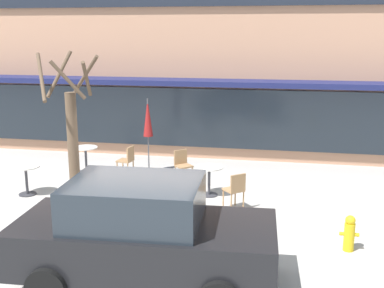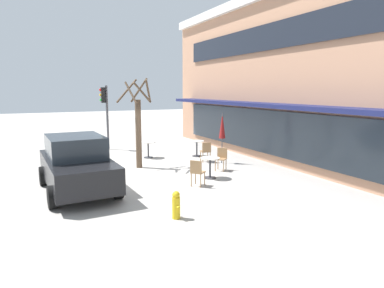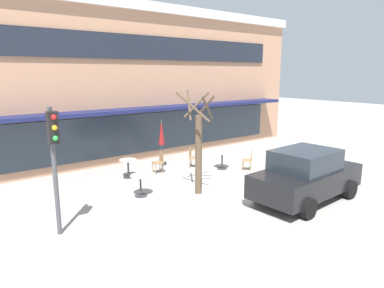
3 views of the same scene
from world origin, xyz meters
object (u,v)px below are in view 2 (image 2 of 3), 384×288
at_px(cafe_chair_2, 221,157).
at_px(cafe_table_streetside, 210,164).
at_px(cafe_table_near_wall, 197,146).
at_px(street_tree, 138,126).
at_px(traffic_light_pole, 105,107).
at_px(fire_hydrant, 176,205).
at_px(cafe_table_by_tree, 148,147).
at_px(cafe_chair_0, 197,171).
at_px(parked_sedan, 77,164).
at_px(patio_umbrella_green_folded, 222,126).
at_px(cafe_chair_1, 206,150).

bearing_deg(cafe_chair_2, cafe_table_streetside, -48.02).
bearing_deg(cafe_table_near_wall, street_tree, -70.94).
bearing_deg(cafe_table_streetside, traffic_light_pole, -164.58).
bearing_deg(fire_hydrant, cafe_chair_2, 137.65).
height_order(cafe_table_by_tree, cafe_chair_0, cafe_chair_0).
distance_m(cafe_chair_0, street_tree, 3.86).
relative_size(street_tree, traffic_light_pole, 1.08).
xyz_separation_m(cafe_table_by_tree, parked_sedan, (4.19, -3.72, 0.36)).
bearing_deg(cafe_chair_2, cafe_table_near_wall, 172.43).
bearing_deg(patio_umbrella_green_folded, cafe_chair_2, -31.38).
distance_m(cafe_table_streetside, fire_hydrant, 4.07).
height_order(parked_sedan, street_tree, street_tree).
bearing_deg(fire_hydrant, cafe_chair_1, 145.91).
distance_m(cafe_table_streetside, cafe_chair_2, 1.35).
distance_m(parked_sedan, fire_hydrant, 4.00).
distance_m(cafe_chair_1, cafe_chair_2, 1.66).
distance_m(cafe_chair_0, cafe_chair_2, 2.52).
xyz_separation_m(cafe_chair_0, traffic_light_pole, (-8.46, -1.23, 1.77)).
xyz_separation_m(cafe_table_streetside, fire_hydrant, (3.10, -2.64, -0.16)).
xyz_separation_m(cafe_table_streetside, cafe_chair_2, (-0.90, 1.00, 0.01)).
relative_size(cafe_table_near_wall, street_tree, 0.21).
distance_m(street_tree, fire_hydrant, 6.11).
distance_m(patio_umbrella_green_folded, traffic_light_pole, 6.85).
height_order(cafe_table_near_wall, street_tree, street_tree).
bearing_deg(cafe_table_near_wall, fire_hydrant, -30.00).
distance_m(cafe_chair_2, parked_sedan, 5.58).
relative_size(cafe_chair_2, traffic_light_pole, 0.26).
relative_size(cafe_chair_0, fire_hydrant, 1.26).
relative_size(cafe_table_streetside, patio_umbrella_green_folded, 0.35).
bearing_deg(cafe_table_streetside, cafe_chair_0, -49.95).
bearing_deg(patio_umbrella_green_folded, cafe_table_near_wall, -170.29).
distance_m(parked_sedan, street_tree, 3.74).
height_order(cafe_chair_1, parked_sedan, parked_sedan).
bearing_deg(cafe_chair_2, fire_hydrant, -42.35).
xyz_separation_m(patio_umbrella_green_folded, street_tree, (-0.73, -3.52, 0.10)).
bearing_deg(cafe_chair_1, cafe_table_near_wall, 170.65).
bearing_deg(patio_umbrella_green_folded, cafe_table_streetside, -39.63).
bearing_deg(traffic_light_pole, fire_hydrant, -2.75).
height_order(cafe_table_near_wall, cafe_chair_0, cafe_chair_0).
height_order(cafe_chair_1, fire_hydrant, cafe_chair_1).
height_order(cafe_table_near_wall, cafe_chair_2, cafe_chair_2).
distance_m(traffic_light_pole, fire_hydrant, 10.99).
relative_size(patio_umbrella_green_folded, street_tree, 0.60).
relative_size(cafe_table_streetside, cafe_table_by_tree, 1.00).
bearing_deg(fire_hydrant, cafe_chair_0, 143.31).
bearing_deg(patio_umbrella_green_folded, traffic_light_pole, -145.72).
height_order(cafe_table_streetside, fire_hydrant, cafe_table_streetside).
relative_size(parked_sedan, fire_hydrant, 6.07).
height_order(cafe_chair_2, traffic_light_pole, traffic_light_pole).
bearing_deg(cafe_chair_0, street_tree, -165.64).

